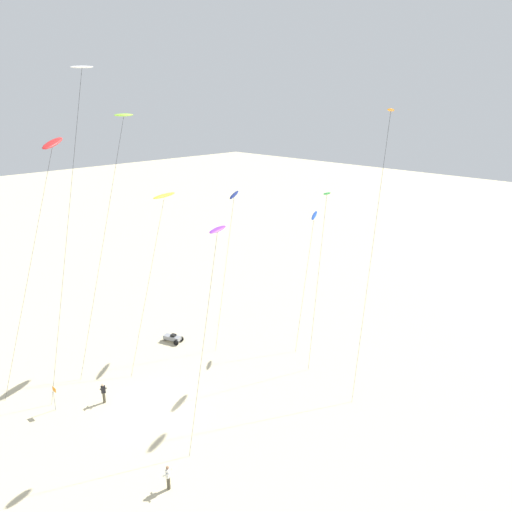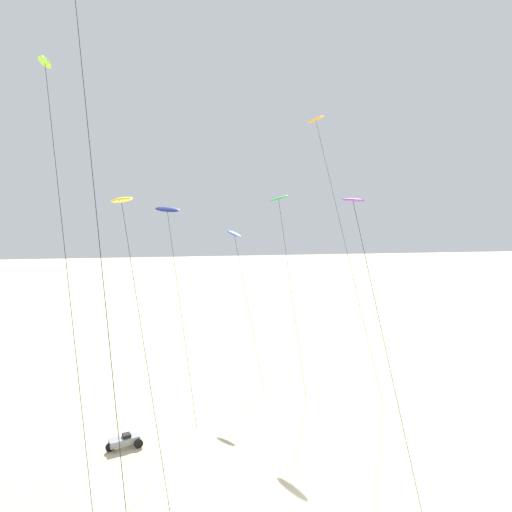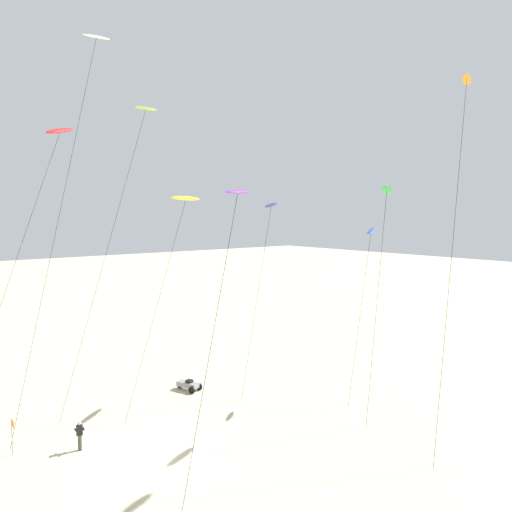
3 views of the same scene
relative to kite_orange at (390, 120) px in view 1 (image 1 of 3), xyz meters
The scene contains 14 objects.
ground_plane 29.05m from the kite_orange, 111.52° to the right, with size 260.00×260.00×0.00m, color beige.
kite_orange is the anchor object (origin of this frame).
kite_lime 22.36m from the kite_orange, 144.73° to the right, with size 3.55×8.99×21.36m.
kite_green 7.85m from the kite_orange, 147.22° to the right, with size 2.21×4.55×15.28m.
kite_navy 15.35m from the kite_orange, 157.35° to the right, with size 2.78×5.57×14.33m.
kite_purple 17.37m from the kite_orange, 100.97° to the right, with size 2.28×5.45×14.54m.
kite_yellow 19.91m from the kite_orange, 142.81° to the right, with size 3.47×7.81×14.65m.
kite_red 27.16m from the kite_orange, 136.28° to the right, with size 4.15×8.99×19.65m.
kite_white 23.87m from the kite_orange, 132.31° to the right, with size 2.94×7.66×24.98m.
kite_blue 11.70m from the kite_orange, behind, with size 2.39×5.30×12.37m.
kite_flyer_nearest 30.22m from the kite_orange, 89.76° to the right, with size 0.70×0.71×1.67m.
kite_flyer_middle 30.90m from the kite_orange, 117.29° to the right, with size 0.67×0.69×1.67m.
beach_buggy 27.87m from the kite_orange, 143.59° to the right, with size 2.12×1.45×0.82m.
marker_flag 33.29m from the kite_orange, 117.36° to the right, with size 0.57×0.05×2.10m.
Camera 1 is at (28.19, -17.26, 22.70)m, focal length 34.54 mm.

